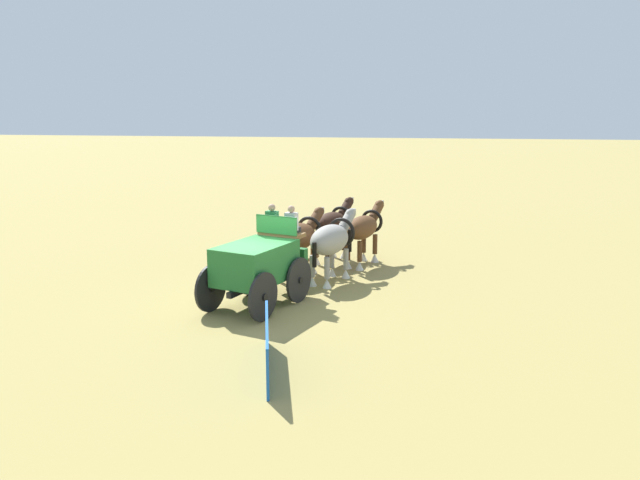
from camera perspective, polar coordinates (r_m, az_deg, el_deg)
The scene contains 7 objects.
ground_plane at distance 18.73m, azimuth -5.76°, elevation -5.99°, with size 220.00×220.00×0.00m, color #9E8C4C.
show_wagon at distance 18.50m, azimuth -5.57°, elevation -2.08°, with size 5.51×2.78×2.82m.
draft_horse_rear_near at distance 21.64m, azimuth -2.03°, elevation 0.16°, with size 3.11×1.58×2.20m.
draft_horse_rear_off at distance 21.02m, azimuth 1.03°, elevation -0.05°, with size 2.98×1.55×2.26m.
draft_horse_lead_near at distance 23.89m, azimuth 1.12°, elevation 1.37°, with size 2.93×1.42×2.26m.
draft_horse_lead_off at distance 23.34m, azimuth 3.97°, elevation 1.03°, with size 2.94×1.42×2.22m.
sponsor_banner at distance 14.21m, azimuth -4.78°, elevation -9.48°, with size 3.20×0.06×1.10m, color #1959B2.
Camera 1 is at (-17.13, -5.00, 5.69)m, focal length 35.47 mm.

